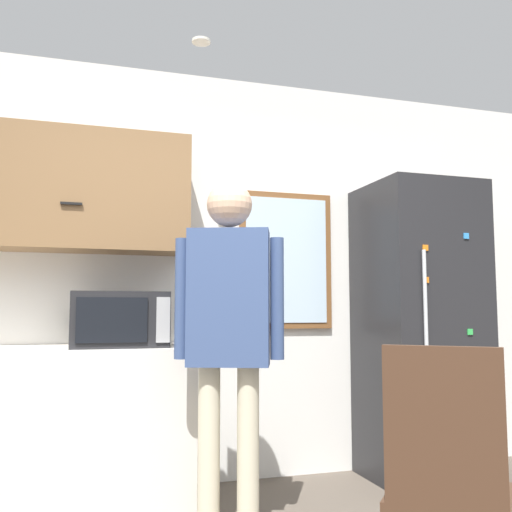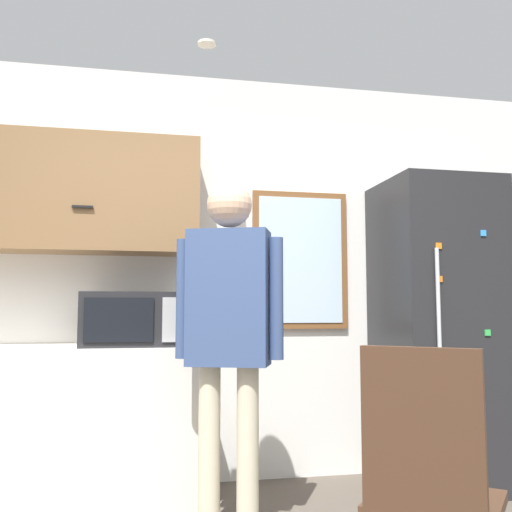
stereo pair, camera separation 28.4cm
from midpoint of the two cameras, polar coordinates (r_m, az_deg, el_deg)
back_wall at (r=3.81m, az=-3.02°, el=-1.77°), size 6.00×0.06×2.70m
counter at (r=3.55m, az=-21.47°, el=-15.74°), size 2.13×0.60×0.90m
upper_cabinets at (r=3.69m, az=-20.35°, el=6.05°), size 2.13×0.34×0.72m
microwave at (r=3.39m, az=-10.29°, el=-6.24°), size 0.53×0.41×0.31m
person at (r=2.90m, az=0.08°, el=-5.95°), size 0.53×0.35×1.77m
refrigerator at (r=3.95m, az=19.70°, el=-7.04°), size 0.69×0.72×1.95m
chair at (r=2.24m, az=20.74°, el=-20.22°), size 0.61×0.61×0.98m
window at (r=3.93m, az=6.50°, el=-0.37°), size 0.66×0.05×0.94m
ceiling_light at (r=3.60m, az=-2.55°, el=20.49°), size 0.11×0.11×0.01m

